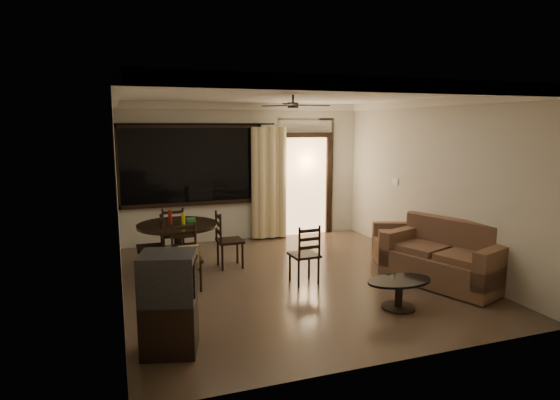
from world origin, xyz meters
name	(u,v)px	position (x,y,z in m)	size (l,w,h in m)	color
ground	(292,279)	(0.00, 0.00, 0.00)	(5.50, 5.50, 0.00)	#7F6651
room_shell	(289,153)	(0.59, 1.77, 1.83)	(5.50, 6.70, 5.50)	beige
dining_table	(178,234)	(-1.62, 0.91, 0.63)	(1.28, 1.28, 1.02)	black
dining_chair_west	(152,258)	(-2.04, 0.91, 0.28)	(0.42, 0.42, 0.95)	black
dining_chair_east	(229,251)	(-0.78, 0.92, 0.28)	(0.42, 0.42, 0.95)	black
dining_chair_south	(187,269)	(-1.61, 0.06, 0.31)	(0.42, 0.48, 0.95)	black
dining_chair_north	(173,244)	(-1.62, 1.70, 0.28)	(0.42, 0.42, 0.95)	black
tv_cabinet	(169,303)	(-2.05, -1.77, 0.54)	(0.67, 0.63, 1.07)	black
sofa	(446,260)	(2.11, -0.96, 0.37)	(1.45, 1.92, 0.92)	#4A3022
armchair	(402,244)	(2.10, 0.18, 0.34)	(1.06, 1.06, 0.82)	#4A3022
coffee_table	(399,289)	(0.89, -1.57, 0.26)	(0.89, 0.53, 0.39)	black
side_chair	(304,265)	(0.11, -0.23, 0.27)	(0.42, 0.42, 0.91)	black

